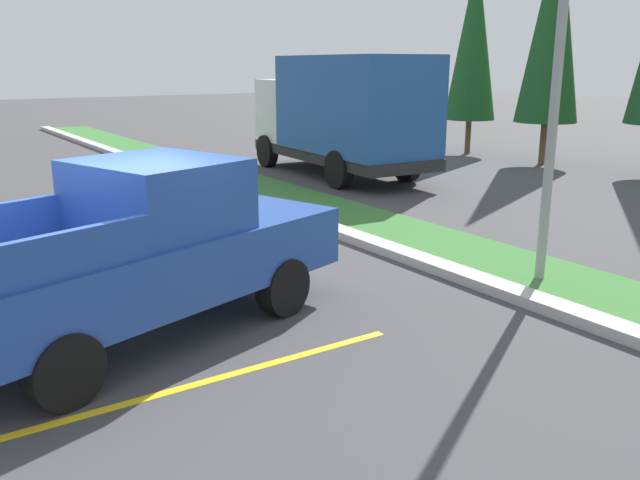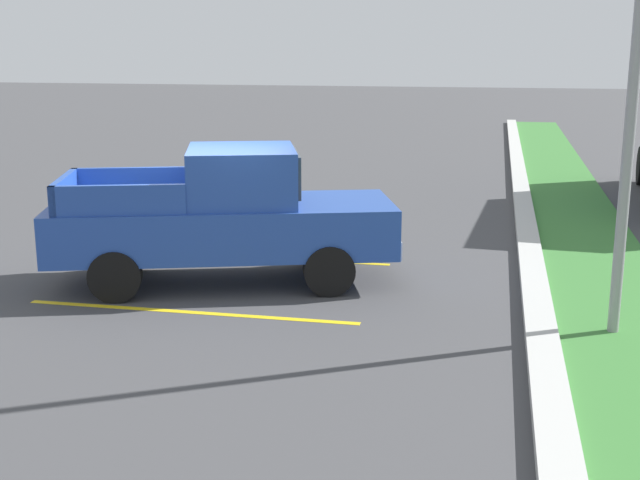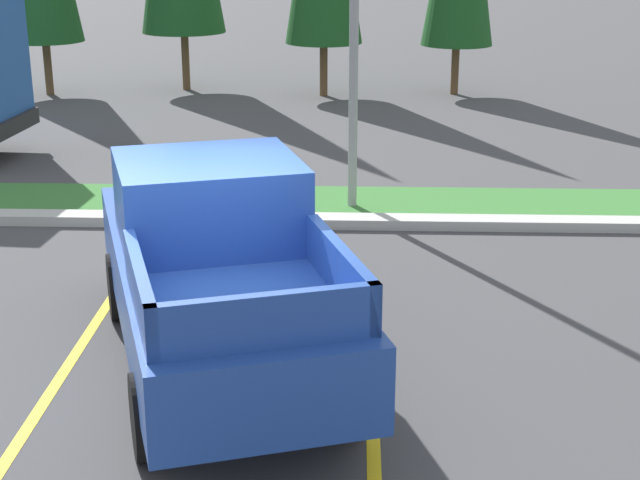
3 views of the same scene
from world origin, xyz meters
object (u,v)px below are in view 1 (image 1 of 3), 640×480
object	(u,v)px
street_light	(553,31)
traffic_cone	(5,262)
cargo_truck_distant	(342,112)
cypress_tree_leftmost	(474,38)
pickup_truck_main	(144,251)
cypress_tree_left_inner	(553,21)

from	to	relation	value
street_light	traffic_cone	size ratio (longest dim) A/B	10.23
cargo_truck_distant	traffic_cone	size ratio (longest dim) A/B	11.59
cypress_tree_leftmost	traffic_cone	xyz separation A→B (m)	(6.58, -16.53, -3.76)
pickup_truck_main	traffic_cone	distance (m)	3.43
street_light	cypress_tree_leftmost	world-z (taller)	cypress_tree_leftmost
pickup_truck_main	cargo_truck_distant	xyz separation A→B (m)	(-8.23, 8.74, 0.81)
street_light	cypress_tree_left_inner	distance (m)	12.87
pickup_truck_main	traffic_cone	size ratio (longest dim) A/B	9.24
cargo_truck_distant	traffic_cone	xyz separation A→B (m)	(5.06, -9.83, -1.56)
street_light	cypress_tree_left_inner	bearing A→B (deg)	127.86
pickup_truck_main	cypress_tree_left_inner	size ratio (longest dim) A/B	0.73
cypress_tree_left_inner	cargo_truck_distant	bearing A→B (deg)	-103.84
pickup_truck_main	street_light	xyz separation A→B (m)	(1.33, 5.41, 2.56)
pickup_truck_main	traffic_cone	bearing A→B (deg)	-160.98
traffic_cone	cypress_tree_leftmost	bearing A→B (deg)	111.70
pickup_truck_main	street_light	distance (m)	6.13
pickup_truck_main	cypress_tree_left_inner	xyz separation A→B (m)	(-6.55, 15.55, 3.42)
cargo_truck_distant	cypress_tree_leftmost	distance (m)	7.22
pickup_truck_main	cargo_truck_distant	distance (m)	12.03
cypress_tree_leftmost	cypress_tree_left_inner	distance (m)	3.23
cypress_tree_left_inner	traffic_cone	xyz separation A→B (m)	(3.38, -16.64, -4.17)
street_light	cypress_tree_leftmost	size ratio (longest dim) A/B	0.89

